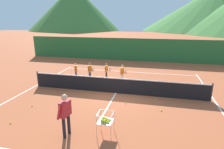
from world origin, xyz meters
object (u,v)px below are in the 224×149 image
tennis_ball_1 (126,103)px  tennis_ball_6 (32,106)px  student_1 (90,70)px  student_2 (106,70)px  tennis_net (116,85)px  student_0 (76,70)px  tennis_ball_0 (157,99)px  ball_cart (105,120)px  tennis_ball_5 (161,110)px  student_3 (122,72)px  instructor (65,111)px  tennis_ball_3 (10,123)px

tennis_ball_1 → tennis_ball_6: bearing=-162.9°
student_1 → student_2: (1.13, 0.51, -0.06)m
tennis_net → student_0: bearing=149.2°
tennis_net → tennis_ball_0: 2.52m
student_1 → tennis_ball_1: size_ratio=19.41×
ball_cart → tennis_ball_5: 3.37m
tennis_ball_0 → student_0: bearing=157.2°
student_3 → student_2: bearing=155.7°
student_0 → student_2: student_0 is taller
student_0 → student_1: student_1 is taller
tennis_ball_0 → tennis_ball_6: (-6.29, -2.43, 0.00)m
student_3 → tennis_ball_1: student_3 is taller
instructor → tennis_ball_1: bearing=62.6°
ball_cart → tennis_ball_5: ball_cart is taller
student_2 → student_3: bearing=-24.3°
student_3 → tennis_ball_5: bearing=-55.4°
student_0 → student_3: student_3 is taller
student_1 → tennis_ball_0: bearing=-27.4°
tennis_ball_0 → tennis_ball_3: bearing=-145.9°
student_0 → student_1: bearing=0.1°
student_0 → tennis_ball_6: (-0.33, -4.93, -0.71)m
tennis_ball_3 → tennis_ball_0: bearing=34.1°
student_2 → student_1: bearing=-155.7°
student_1 → tennis_ball_3: 6.83m
instructor → tennis_ball_3: instructor is taller
student_1 → student_3: student_1 is taller
student_0 → tennis_ball_5: bearing=-32.4°
instructor → tennis_ball_6: bearing=146.3°
tennis_net → ball_cart: tennis_net is taller
student_0 → tennis_ball_0: size_ratio=18.16×
student_3 → tennis_ball_5: (2.66, -3.85, -0.76)m
tennis_ball_0 → tennis_ball_5: (0.24, -1.43, 0.00)m
instructor → tennis_ball_5: instructor is taller
student_3 → student_1: bearing=178.0°
instructor → student_0: bearing=110.6°
student_1 → ball_cart: bearing=-65.7°
student_2 → tennis_ball_0: size_ratio=17.95×
ball_cart → tennis_ball_3: ball_cart is taller
tennis_net → student_0: size_ratio=8.71×
student_1 → tennis_ball_5: size_ratio=19.41×
student_3 → ball_cart: bearing=-85.7°
student_2 → tennis_ball_3: student_2 is taller
student_2 → ball_cart: bearing=-75.6°
tennis_ball_1 → tennis_ball_5: same height
student_0 → ball_cart: bearing=-58.0°
tennis_ball_3 → ball_cart: bearing=2.9°
student_3 → tennis_ball_5: student_3 is taller
instructor → ball_cart: (1.43, 0.44, -0.43)m
ball_cart → student_2: bearing=104.4°
tennis_net → tennis_ball_3: 5.89m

